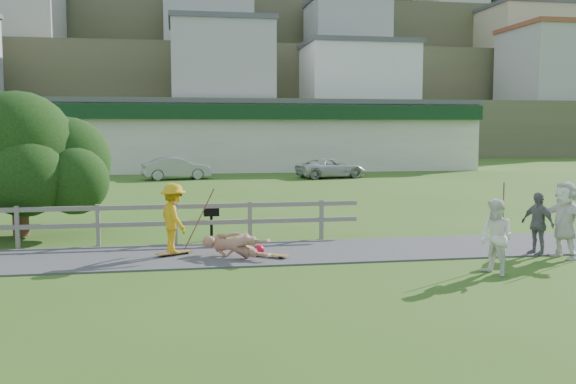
% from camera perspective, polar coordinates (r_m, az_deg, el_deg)
% --- Properties ---
extents(ground, '(260.00, 260.00, 0.00)m').
position_cam_1_polar(ground, '(14.38, -1.86, -6.67)').
color(ground, '#365F1B').
rests_on(ground, ground).
extents(path, '(34.00, 3.00, 0.04)m').
position_cam_1_polar(path, '(15.84, -2.64, -5.45)').
color(path, '#3A3A3D').
rests_on(path, ground).
extents(fence, '(15.05, 0.10, 1.10)m').
position_cam_1_polar(fence, '(17.57, -18.55, -2.32)').
color(fence, '#635D57').
rests_on(fence, ground).
extents(strip_mall, '(32.50, 10.75, 5.10)m').
position_cam_1_polar(strip_mall, '(49.22, -3.07, 5.08)').
color(strip_mall, beige).
rests_on(strip_mall, ground).
extents(hillside, '(220.00, 67.00, 47.50)m').
position_cam_1_polar(hillside, '(105.85, -9.11, 11.75)').
color(hillside, '#4F5B35').
rests_on(hillside, ground).
extents(skater_rider, '(0.98, 1.24, 1.67)m').
position_cam_1_polar(skater_rider, '(15.59, -10.12, -2.66)').
color(skater_rider, gold).
rests_on(skater_rider, ground).
extents(skater_fallen, '(1.52, 1.65, 0.66)m').
position_cam_1_polar(skater_fallen, '(15.21, -4.66, -4.74)').
color(skater_fallen, '#AD735F').
rests_on(skater_fallen, ground).
extents(spectator_a, '(0.83, 0.94, 1.61)m').
position_cam_1_polar(spectator_a, '(14.13, 18.01, -3.86)').
color(spectator_a, white).
rests_on(spectator_a, ground).
extents(spectator_b, '(0.67, 0.98, 1.54)m').
position_cam_1_polar(spectator_b, '(16.70, 21.29, -2.64)').
color(spectator_b, slate).
rests_on(spectator_b, ground).
extents(spectator_d, '(0.93, 1.78, 1.84)m').
position_cam_1_polar(spectator_d, '(16.55, 23.38, -2.28)').
color(spectator_d, silver).
rests_on(spectator_d, ground).
extents(car_silver, '(4.26, 2.12, 1.34)m').
position_cam_1_polar(car_silver, '(39.35, -9.90, 2.09)').
color(car_silver, gray).
rests_on(car_silver, ground).
extents(car_white, '(4.69, 2.88, 1.21)m').
position_cam_1_polar(car_white, '(40.06, 3.85, 2.13)').
color(car_white, silver).
rests_on(car_white, ground).
extents(tree, '(5.25, 5.25, 3.73)m').
position_cam_1_polar(tree, '(19.77, -22.82, 1.72)').
color(tree, black).
rests_on(tree, ground).
extents(bbq, '(0.42, 0.32, 0.90)m').
position_cam_1_polar(bbq, '(17.81, -6.82, -2.84)').
color(bbq, black).
rests_on(bbq, ground).
extents(longboard_rider, '(0.88, 0.61, 0.10)m').
position_cam_1_polar(longboard_rider, '(15.73, -10.07, -5.50)').
color(longboard_rider, olive).
rests_on(longboard_rider, ground).
extents(longboard_fallen, '(0.89, 0.72, 0.10)m').
position_cam_1_polar(longboard_fallen, '(15.26, -1.61, -5.76)').
color(longboard_fallen, olive).
rests_on(longboard_fallen, ground).
extents(helmet, '(0.26, 0.26, 0.26)m').
position_cam_1_polar(helmet, '(15.65, -2.58, -5.18)').
color(helmet, red).
rests_on(helmet, ground).
extents(pole_rider, '(0.03, 0.03, 1.77)m').
position_cam_1_polar(pole_rider, '(15.99, -7.98, -2.25)').
color(pole_rider, brown).
rests_on(pole_rider, ground).
extents(pole_spec_left, '(0.03, 0.03, 1.87)m').
position_cam_1_polar(pole_spec_left, '(15.16, 18.56, -2.73)').
color(pole_spec_left, brown).
rests_on(pole_spec_left, ground).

